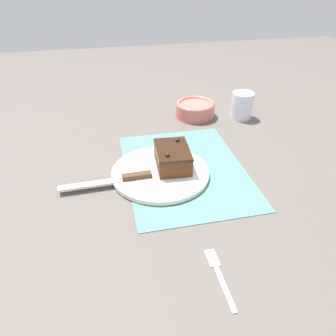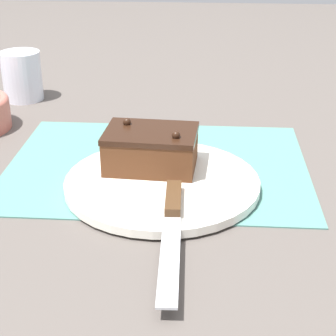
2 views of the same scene
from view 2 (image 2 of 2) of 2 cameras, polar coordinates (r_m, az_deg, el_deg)
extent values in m
plane|color=#544C47|center=(0.87, -1.10, 0.22)|extent=(3.00, 3.00, 0.00)
cube|color=slate|center=(0.87, -1.10, 0.34)|extent=(0.46, 0.34, 0.00)
cylinder|color=white|center=(0.80, -0.60, -1.52)|extent=(0.28, 0.28, 0.01)
cube|color=#512D19|center=(0.82, -1.73, 1.70)|extent=(0.14, 0.10, 0.05)
cube|color=black|center=(0.81, -1.76, 3.55)|extent=(0.14, 0.10, 0.01)
sphere|color=black|center=(0.78, 0.81, 3.35)|extent=(0.01, 0.01, 0.01)
sphere|color=black|center=(0.83, -4.20, 4.69)|extent=(0.01, 0.01, 0.01)
cube|color=#472D19|center=(0.73, 0.55, -3.15)|extent=(0.02, 0.08, 0.01)
cube|color=#B7BABF|center=(0.63, 0.18, -9.13)|extent=(0.03, 0.17, 0.00)
cylinder|color=white|center=(1.19, -14.61, 9.04)|extent=(0.08, 0.08, 0.10)
camera|label=1|loc=(0.91, 61.73, 23.96)|focal=35.00mm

